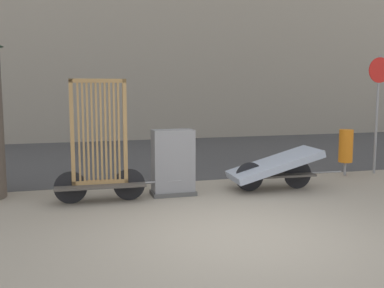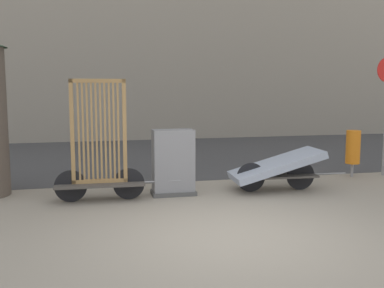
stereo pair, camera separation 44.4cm
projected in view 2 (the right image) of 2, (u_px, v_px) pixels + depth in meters
The scene contains 6 objects.
ground_plane at pixel (232, 236), 6.27m from camera, with size 60.00×60.00×0.00m, color gray.
road_strip at pixel (152, 155), 13.81m from camera, with size 56.00×8.14×0.01m.
bike_cart_with_bedframe at pixel (100, 158), 8.16m from camera, with size 2.32×0.62×2.22m.
bike_cart_with_mattress at pixel (276, 167), 8.99m from camera, with size 2.43×1.02×0.84m.
utility_cabinet at pixel (173, 165), 8.65m from camera, with size 0.84×0.47×1.27m.
trash_bin at pixel (353, 147), 10.38m from camera, with size 0.33×0.33×1.09m.
Camera 2 is at (-1.94, -5.77, 2.06)m, focal length 42.00 mm.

